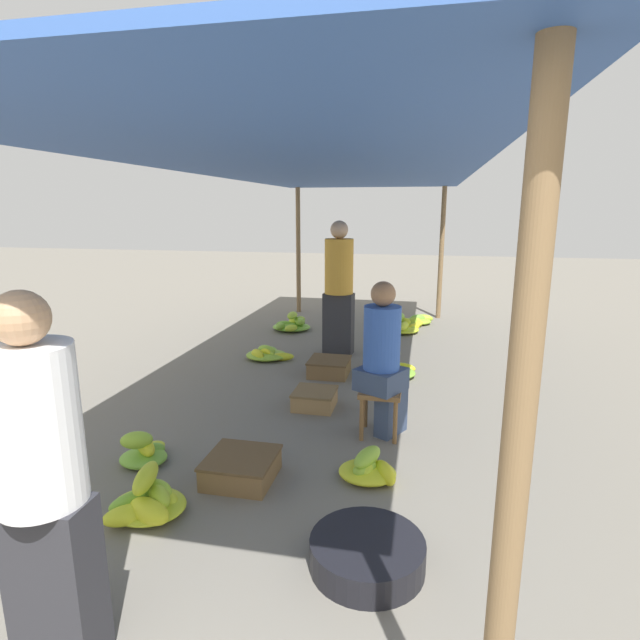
{
  "coord_description": "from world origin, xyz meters",
  "views": [
    {
      "loc": [
        1.01,
        -0.94,
        1.86
      ],
      "look_at": [
        0.0,
        3.8,
        0.78
      ],
      "focal_mm": 28.0,
      "sensor_mm": 36.0,
      "label": 1
    }
  ],
  "objects_px": {
    "vendor_seated": "(384,357)",
    "crate_near": "(315,399)",
    "vendor_foreground": "(42,481)",
    "banana_pile_right_1": "(390,368)",
    "banana_pile_left_3": "(292,325)",
    "crate_far": "(241,468)",
    "banana_pile_left_0": "(148,501)",
    "banana_pile_left_1": "(267,354)",
    "banana_pile_left_2": "(144,451)",
    "banana_pile_right_0": "(402,327)",
    "banana_pile_right_2": "(370,469)",
    "banana_pile_right_3": "(418,321)",
    "crate_mid": "(329,367)",
    "shopper_walking_mid": "(339,286)",
    "stool": "(380,398)",
    "basin_black": "(367,554)"
  },
  "relations": [
    {
      "from": "basin_black",
      "to": "banana_pile_left_0",
      "type": "relative_size",
      "value": 1.22
    },
    {
      "from": "banana_pile_right_0",
      "to": "shopper_walking_mid",
      "type": "relative_size",
      "value": 0.37
    },
    {
      "from": "banana_pile_right_3",
      "to": "crate_mid",
      "type": "xyz_separation_m",
      "value": [
        -0.95,
        -2.83,
        0.03
      ]
    },
    {
      "from": "shopper_walking_mid",
      "to": "banana_pile_right_3",
      "type": "bearing_deg",
      "value": 62.74
    },
    {
      "from": "banana_pile_left_3",
      "to": "crate_far",
      "type": "distance_m",
      "value": 4.42
    },
    {
      "from": "banana_pile_left_2",
      "to": "shopper_walking_mid",
      "type": "xyz_separation_m",
      "value": [
        0.91,
        3.17,
        0.8
      ]
    },
    {
      "from": "vendor_seated",
      "to": "shopper_walking_mid",
      "type": "height_order",
      "value": "shopper_walking_mid"
    },
    {
      "from": "banana_pile_left_2",
      "to": "banana_pile_right_1",
      "type": "relative_size",
      "value": 0.77
    },
    {
      "from": "banana_pile_right_2",
      "to": "banana_pile_right_3",
      "type": "relative_size",
      "value": 0.78
    },
    {
      "from": "vendor_foreground",
      "to": "banana_pile_left_1",
      "type": "height_order",
      "value": "vendor_foreground"
    },
    {
      "from": "shopper_walking_mid",
      "to": "vendor_foreground",
      "type": "bearing_deg",
      "value": -94.25
    },
    {
      "from": "banana_pile_left_0",
      "to": "shopper_walking_mid",
      "type": "bearing_deg",
      "value": 81.86
    },
    {
      "from": "banana_pile_left_3",
      "to": "banana_pile_right_2",
      "type": "relative_size",
      "value": 1.52
    },
    {
      "from": "vendor_seated",
      "to": "crate_near",
      "type": "bearing_deg",
      "value": 145.9
    },
    {
      "from": "basin_black",
      "to": "banana_pile_right_1",
      "type": "xyz_separation_m",
      "value": [
        -0.11,
        3.14,
        0.02
      ]
    },
    {
      "from": "banana_pile_left_3",
      "to": "stool",
      "type": "bearing_deg",
      "value": -63.69
    },
    {
      "from": "crate_near",
      "to": "banana_pile_right_2",
      "type": "bearing_deg",
      "value": -60.91
    },
    {
      "from": "vendor_foreground",
      "to": "banana_pile_right_1",
      "type": "xyz_separation_m",
      "value": [
        1.09,
        3.94,
        -0.72
      ]
    },
    {
      "from": "banana_pile_left_1",
      "to": "crate_mid",
      "type": "bearing_deg",
      "value": -26.96
    },
    {
      "from": "basin_black",
      "to": "banana_pile_left_2",
      "type": "bearing_deg",
      "value": 156.54
    },
    {
      "from": "banana_pile_left_0",
      "to": "banana_pile_left_1",
      "type": "relative_size",
      "value": 0.79
    },
    {
      "from": "banana_pile_right_3",
      "to": "shopper_walking_mid",
      "type": "relative_size",
      "value": 0.33
    },
    {
      "from": "banana_pile_left_3",
      "to": "banana_pile_right_3",
      "type": "bearing_deg",
      "value": 23.35
    },
    {
      "from": "crate_far",
      "to": "banana_pile_right_3",
      "type": "bearing_deg",
      "value": 77.8
    },
    {
      "from": "crate_far",
      "to": "banana_pile_right_0",
      "type": "bearing_deg",
      "value": 78.99
    },
    {
      "from": "vendor_seated",
      "to": "banana_pile_right_0",
      "type": "relative_size",
      "value": 2.05
    },
    {
      "from": "banana_pile_left_3",
      "to": "banana_pile_right_2",
      "type": "height_order",
      "value": "banana_pile_left_3"
    },
    {
      "from": "banana_pile_right_1",
      "to": "shopper_walking_mid",
      "type": "height_order",
      "value": "shopper_walking_mid"
    },
    {
      "from": "banana_pile_right_2",
      "to": "shopper_walking_mid",
      "type": "xyz_separation_m",
      "value": [
        -0.76,
        3.05,
        0.82
      ]
    },
    {
      "from": "vendor_seated",
      "to": "banana_pile_left_2",
      "type": "distance_m",
      "value": 1.98
    },
    {
      "from": "basin_black",
      "to": "banana_pile_left_3",
      "type": "relative_size",
      "value": 0.92
    },
    {
      "from": "crate_mid",
      "to": "banana_pile_left_0",
      "type": "bearing_deg",
      "value": -101.64
    },
    {
      "from": "banana_pile_right_0",
      "to": "shopper_walking_mid",
      "type": "height_order",
      "value": "shopper_walking_mid"
    },
    {
      "from": "banana_pile_left_1",
      "to": "banana_pile_right_2",
      "type": "xyz_separation_m",
      "value": [
        1.6,
        -2.61,
        0.01
      ]
    },
    {
      "from": "crate_far",
      "to": "shopper_walking_mid",
      "type": "distance_m",
      "value": 3.34
    },
    {
      "from": "banana_pile_left_1",
      "to": "banana_pile_right_3",
      "type": "bearing_deg",
      "value": 52.37
    },
    {
      "from": "banana_pile_left_3",
      "to": "crate_near",
      "type": "xyz_separation_m",
      "value": [
        1.03,
        -2.96,
        -0.0
      ]
    },
    {
      "from": "basin_black",
      "to": "shopper_walking_mid",
      "type": "bearing_deg",
      "value": 102.13
    },
    {
      "from": "crate_near",
      "to": "shopper_walking_mid",
      "type": "bearing_deg",
      "value": 92.97
    },
    {
      "from": "vendor_seated",
      "to": "shopper_walking_mid",
      "type": "relative_size",
      "value": 0.76
    },
    {
      "from": "vendor_seated",
      "to": "crate_near",
      "type": "height_order",
      "value": "vendor_seated"
    },
    {
      "from": "banana_pile_right_3",
      "to": "crate_near",
      "type": "distance_m",
      "value": 3.9
    },
    {
      "from": "crate_mid",
      "to": "crate_far",
      "type": "xyz_separation_m",
      "value": [
        -0.17,
        -2.35,
        -0.0
      ]
    },
    {
      "from": "vendor_foreground",
      "to": "stool",
      "type": "relative_size",
      "value": 3.9
    },
    {
      "from": "stool",
      "to": "banana_pile_right_1",
      "type": "height_order",
      "value": "stool"
    },
    {
      "from": "banana_pile_left_3",
      "to": "crate_far",
      "type": "height_order",
      "value": "banana_pile_left_3"
    },
    {
      "from": "banana_pile_right_1",
      "to": "vendor_foreground",
      "type": "bearing_deg",
      "value": -105.45
    },
    {
      "from": "stool",
      "to": "crate_mid",
      "type": "height_order",
      "value": "stool"
    },
    {
      "from": "crate_far",
      "to": "shopper_walking_mid",
      "type": "bearing_deg",
      "value": 87.85
    },
    {
      "from": "banana_pile_left_0",
      "to": "banana_pile_left_2",
      "type": "relative_size",
      "value": 1.14
    }
  ]
}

